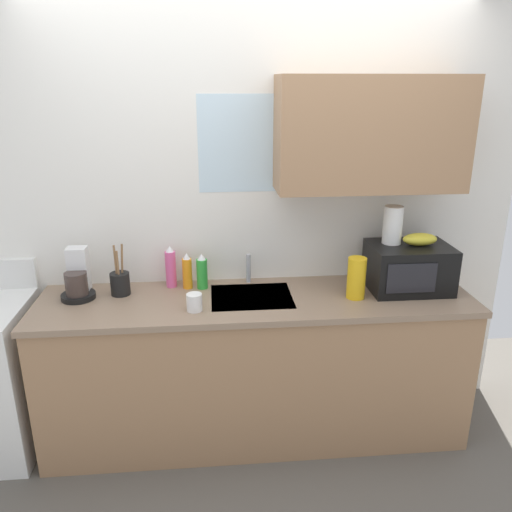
# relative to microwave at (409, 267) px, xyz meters

# --- Properties ---
(kitchen_wall_assembly) EXTENTS (3.24, 0.42, 2.50)m
(kitchen_wall_assembly) POSITION_rel_microwave_xyz_m (-0.77, 0.26, 0.33)
(kitchen_wall_assembly) COLOR white
(kitchen_wall_assembly) RESTS_ON ground
(counter_unit) EXTENTS (2.47, 0.63, 0.90)m
(counter_unit) POSITION_rel_microwave_xyz_m (-0.90, -0.05, -0.58)
(counter_unit) COLOR #9E7551
(counter_unit) RESTS_ON ground
(sink_faucet) EXTENTS (0.03, 0.03, 0.18)m
(sink_faucet) POSITION_rel_microwave_xyz_m (-0.93, 0.19, -0.04)
(sink_faucet) COLOR #B2B5BA
(sink_faucet) RESTS_ON counter_unit
(microwave) EXTENTS (0.46, 0.35, 0.27)m
(microwave) POSITION_rel_microwave_xyz_m (0.00, 0.00, 0.00)
(microwave) COLOR black
(microwave) RESTS_ON counter_unit
(banana_bunch) EXTENTS (0.20, 0.11, 0.07)m
(banana_bunch) POSITION_rel_microwave_xyz_m (0.05, 0.00, 0.17)
(banana_bunch) COLOR gold
(banana_bunch) RESTS_ON microwave
(paper_towel_roll) EXTENTS (0.11, 0.11, 0.22)m
(paper_towel_roll) POSITION_rel_microwave_xyz_m (-0.10, 0.05, 0.24)
(paper_towel_roll) COLOR white
(paper_towel_roll) RESTS_ON microwave
(coffee_maker) EXTENTS (0.19, 0.21, 0.28)m
(coffee_maker) POSITION_rel_microwave_xyz_m (-1.90, 0.06, -0.03)
(coffee_maker) COLOR black
(coffee_maker) RESTS_ON counter_unit
(dish_soap_bottle_green) EXTENTS (0.06, 0.06, 0.21)m
(dish_soap_bottle_green) POSITION_rel_microwave_xyz_m (-1.21, 0.12, -0.03)
(dish_soap_bottle_green) COLOR green
(dish_soap_bottle_green) RESTS_ON counter_unit
(dish_soap_bottle_orange) EXTENTS (0.06, 0.06, 0.22)m
(dish_soap_bottle_orange) POSITION_rel_microwave_xyz_m (-1.29, 0.13, -0.03)
(dish_soap_bottle_orange) COLOR orange
(dish_soap_bottle_orange) RESTS_ON counter_unit
(dish_soap_bottle_pink) EXTENTS (0.06, 0.06, 0.25)m
(dish_soap_bottle_pink) POSITION_rel_microwave_xyz_m (-1.39, 0.17, -0.01)
(dish_soap_bottle_pink) COLOR #E55999
(dish_soap_bottle_pink) RESTS_ON counter_unit
(cereal_canister) EXTENTS (0.10, 0.10, 0.24)m
(cereal_canister) POSITION_rel_microwave_xyz_m (-0.34, -0.10, -0.02)
(cereal_canister) COLOR gold
(cereal_canister) RESTS_ON counter_unit
(mug_white) EXTENTS (0.08, 0.08, 0.09)m
(mug_white) POSITION_rel_microwave_xyz_m (-1.25, -0.19, -0.09)
(mug_white) COLOR white
(mug_white) RESTS_ON counter_unit
(utensil_crock) EXTENTS (0.11, 0.11, 0.30)m
(utensil_crock) POSITION_rel_microwave_xyz_m (-1.67, 0.07, -0.06)
(utensil_crock) COLOR black
(utensil_crock) RESTS_ON counter_unit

